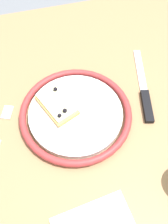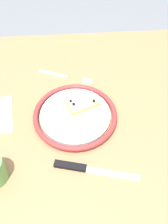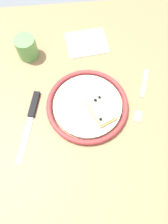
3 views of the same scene
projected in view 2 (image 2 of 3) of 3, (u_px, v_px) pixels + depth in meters
ground_plane at (75, 215)px, 1.42m from camera, size 6.00×6.00×0.00m
dining_table at (70, 146)px, 0.91m from camera, size 0.99×0.90×0.74m
plate at (75, 115)px, 0.88m from camera, size 0.26×0.26×0.02m
pizza_slice_near at (82, 103)px, 0.89m from camera, size 0.09×0.12×0.03m
knife at (81, 168)px, 0.77m from camera, size 0.08×0.24×0.01m
fork at (66, 77)px, 1.00m from camera, size 0.09×0.19×0.00m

